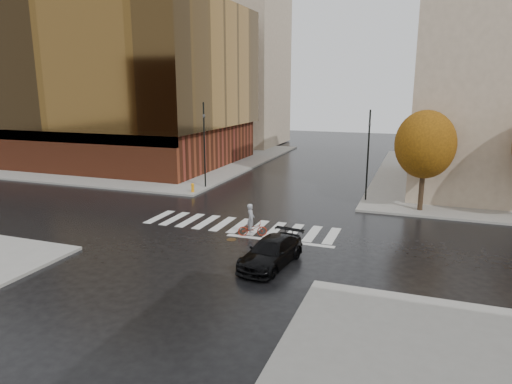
% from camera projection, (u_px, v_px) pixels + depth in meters
% --- Properties ---
extents(ground, '(120.00, 120.00, 0.00)m').
position_uv_depth(ground, '(237.00, 228.00, 26.62)').
color(ground, black).
rests_on(ground, ground).
extents(sidewalk_nw, '(30.00, 30.00, 0.15)m').
position_uv_depth(sidewalk_nw, '(138.00, 157.00, 52.82)').
color(sidewalk_nw, gray).
rests_on(sidewalk_nw, ground).
extents(crosswalk, '(12.00, 3.00, 0.01)m').
position_uv_depth(crosswalk, '(240.00, 226.00, 27.07)').
color(crosswalk, silver).
rests_on(crosswalk, ground).
extents(office_glass, '(27.00, 19.00, 16.00)m').
position_uv_depth(office_glass, '(109.00, 85.00, 48.55)').
color(office_glass, brown).
rests_on(office_glass, sidewalk_nw).
extents(building_nw_far, '(14.00, 12.00, 20.00)m').
position_uv_depth(building_nw_far, '(231.00, 71.00, 63.53)').
color(building_nw_far, tan).
rests_on(building_nw_far, sidewalk_nw).
extents(tree_ne_a, '(3.80, 3.80, 6.50)m').
position_uv_depth(tree_ne_a, '(425.00, 145.00, 29.05)').
color(tree_ne_a, black).
rests_on(tree_ne_a, sidewalk_ne).
extents(sedan, '(2.39, 4.56, 1.26)m').
position_uv_depth(sedan, '(271.00, 252.00, 20.98)').
color(sedan, black).
rests_on(sedan, ground).
extents(cyclist, '(1.69, 1.10, 1.82)m').
position_uv_depth(cyclist, '(252.00, 225.00, 25.12)').
color(cyclist, '#9B200E').
rests_on(cyclist, ground).
extents(traffic_light_nw, '(0.21, 0.19, 6.73)m').
position_uv_depth(traffic_light_nw, '(204.00, 140.00, 36.12)').
color(traffic_light_nw, black).
rests_on(traffic_light_nw, sidewalk_nw).
extents(traffic_light_ne, '(0.19, 0.20, 6.37)m').
position_uv_depth(traffic_light_ne, '(368.00, 151.00, 31.92)').
color(traffic_light_ne, black).
rests_on(traffic_light_ne, sidewalk_ne).
extents(fire_hydrant, '(0.25, 0.25, 0.70)m').
position_uv_depth(fire_hydrant, '(193.00, 187.00, 35.00)').
color(fire_hydrant, orange).
rests_on(fire_hydrant, sidewalk_nw).
extents(manhole, '(0.68, 0.68, 0.01)m').
position_uv_depth(manhole, '(231.00, 240.00, 24.61)').
color(manhole, '#50371C').
rests_on(manhole, ground).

